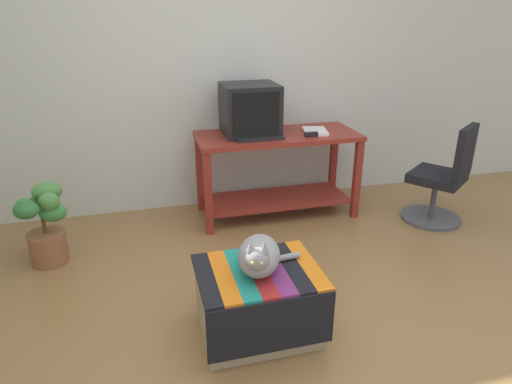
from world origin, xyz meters
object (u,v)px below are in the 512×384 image
object	(u,v)px
potted_plant	(44,226)
office_chair	(443,181)
stapler	(311,134)
ottoman_with_blanket	(258,301)
keyboard	(259,138)
desk	(277,160)
tv_monitor	(250,110)
cat	(259,256)
book	(315,131)

from	to	relation	value
potted_plant	office_chair	size ratio (longest dim) A/B	0.68
office_chair	stapler	xyz separation A→B (m)	(-1.10, 0.38, 0.40)
ottoman_with_blanket	keyboard	bearing A→B (deg)	74.45
desk	potted_plant	size ratio (longest dim) A/B	2.34
desk	ottoman_with_blanket	xyz separation A→B (m)	(-0.60, -1.56, -0.31)
office_chair	stapler	distance (m)	1.23
desk	ottoman_with_blanket	distance (m)	1.69
ottoman_with_blanket	potted_plant	distance (m)	1.75
tv_monitor	cat	size ratio (longest dim) A/B	1.09
desk	book	xyz separation A→B (m)	(0.33, -0.05, 0.26)
ottoman_with_blanket	potted_plant	xyz separation A→B (m)	(-1.31, 1.16, 0.09)
keyboard	potted_plant	bearing A→B (deg)	-172.57
cat	potted_plant	world-z (taller)	cat
office_chair	ottoman_with_blanket	bearing A→B (deg)	-8.40
keyboard	cat	world-z (taller)	keyboard
ottoman_with_blanket	office_chair	world-z (taller)	office_chair
keyboard	stapler	size ratio (longest dim) A/B	3.64
ottoman_with_blanket	desk	bearing A→B (deg)	68.98
tv_monitor	book	size ratio (longest dim) A/B	1.74
book	stapler	xyz separation A→B (m)	(-0.08, -0.12, 0.01)
ottoman_with_blanket	office_chair	xyz separation A→B (m)	(1.95, 1.01, 0.18)
tv_monitor	office_chair	bearing A→B (deg)	-20.65
desk	cat	bearing A→B (deg)	-110.45
tv_monitor	cat	world-z (taller)	tv_monitor
tv_monitor	ottoman_with_blanket	size ratio (longest dim) A/B	0.68
book	desk	bearing A→B (deg)	-175.40
desk	stapler	world-z (taller)	stapler
potted_plant	office_chair	world-z (taller)	office_chair
office_chair	stapler	bearing A→B (deg)	-54.72
tv_monitor	desk	bearing A→B (deg)	-15.89
stapler	office_chair	bearing A→B (deg)	-103.15
tv_monitor	office_chair	xyz separation A→B (m)	(1.58, -0.61, -0.59)
tv_monitor	office_chair	distance (m)	1.79
desk	potted_plant	bearing A→B (deg)	-167.99
cat	stapler	size ratio (longest dim) A/B	3.92
office_chair	book	bearing A→B (deg)	-61.78
ottoman_with_blanket	office_chair	distance (m)	2.20
ottoman_with_blanket	office_chair	size ratio (longest dim) A/B	0.77
keyboard	potted_plant	world-z (taller)	keyboard
ottoman_with_blanket	cat	distance (m)	0.31
keyboard	tv_monitor	bearing A→B (deg)	97.43
keyboard	book	xyz separation A→B (m)	(0.53, 0.09, 0.00)
tv_monitor	potted_plant	world-z (taller)	tv_monitor
desk	keyboard	bearing A→B (deg)	-146.23
cat	potted_plant	distance (m)	1.78
potted_plant	desk	bearing A→B (deg)	11.62
potted_plant	office_chair	xyz separation A→B (m)	(3.26, -0.15, 0.09)
keyboard	potted_plant	distance (m)	1.79
keyboard	office_chair	bearing A→B (deg)	-15.95
tv_monitor	stapler	bearing A→B (deg)	-25.47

